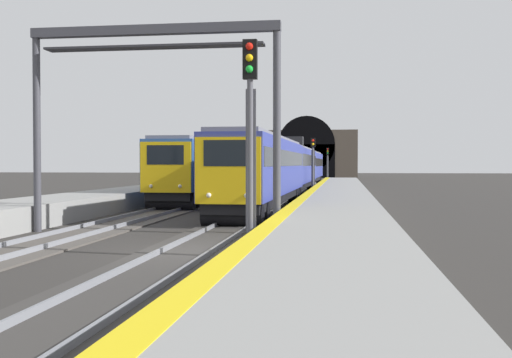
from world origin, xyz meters
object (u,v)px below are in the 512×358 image
Objects in this scene: train_adjacent_platform at (232,166)px; overhead_signal_gantry at (153,76)px; railway_signal_far at (328,161)px; railway_signal_mid at (313,162)px; train_main_approaching at (294,167)px; railway_signal_near at (250,128)px.

train_adjacent_platform is 4.30× the size of overhead_signal_gantry.
train_adjacent_platform reaches higher than railway_signal_far.
railway_signal_mid is 0.93× the size of railway_signal_far.
railway_signal_near is (-37.76, -1.89, 1.19)m from train_main_approaching.
overhead_signal_gantry is at bearing -3.56° from railway_signal_far.
overhead_signal_gantry is (5.64, 4.46, 2.29)m from railway_signal_near.
railway_signal_far reaches higher than train_main_approaching.
railway_signal_mid is 28.51m from overhead_signal_gantry.
train_adjacent_platform is 8.68× the size of railway_signal_mid.
railway_signal_near is at bearing 0.00° from railway_signal_mid.
train_main_approaching is 6.45× the size of overhead_signal_gantry.
train_adjacent_platform is at bearing 4.87° from overhead_signal_gantry.
train_main_approaching is at bearing 110.99° from train_adjacent_platform.
railway_signal_far is (77.36, 0.00, -0.49)m from railway_signal_near.
railway_signal_mid is 0.50× the size of overhead_signal_gantry.
train_main_approaching is at bearing -4.57° from overhead_signal_gantry.
overhead_signal_gantry reaches higher than train_main_approaching.
railway_signal_near reaches higher than railway_signal_mid.
train_main_approaching is 37.83m from railway_signal_near.
railway_signal_mid is at bearing -9.05° from overhead_signal_gantry.
train_adjacent_platform is at bearing -168.88° from railway_signal_near.
overhead_signal_gantry reaches higher than railway_signal_mid.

